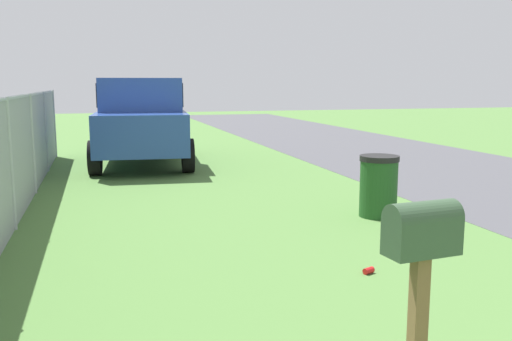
# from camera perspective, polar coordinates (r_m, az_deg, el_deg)

# --- Properties ---
(mailbox) EXTENTS (0.24, 0.46, 1.29)m
(mailbox) POSITION_cam_1_polar(r_m,az_deg,el_deg) (3.39, 16.85, -7.58)
(mailbox) COLOR brown
(mailbox) RESTS_ON ground
(pickup_truck) EXTENTS (5.14, 2.60, 2.09)m
(pickup_truck) POSITION_cam_1_polar(r_m,az_deg,el_deg) (13.68, -11.80, 5.24)
(pickup_truck) COLOR #284793
(pickup_truck) RESTS_ON ground
(trash_bin) EXTENTS (0.58, 0.58, 0.92)m
(trash_bin) POSITION_cam_1_polar(r_m,az_deg,el_deg) (8.34, 12.64, -1.58)
(trash_bin) COLOR #1E4C1E
(trash_bin) RESTS_ON ground
(litter_wrapper_far_scatter) EXTENTS (0.13, 0.14, 0.01)m
(litter_wrapper_far_scatter) POSITION_cam_1_polar(r_m,az_deg,el_deg) (7.35, 17.04, -6.87)
(litter_wrapper_far_scatter) COLOR silver
(litter_wrapper_far_scatter) RESTS_ON ground
(litter_can_by_mailbox) EXTENTS (0.11, 0.14, 0.07)m
(litter_can_by_mailbox) POSITION_cam_1_polar(r_m,az_deg,el_deg) (5.94, 11.64, -10.17)
(litter_can_by_mailbox) COLOR red
(litter_can_by_mailbox) RESTS_ON ground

